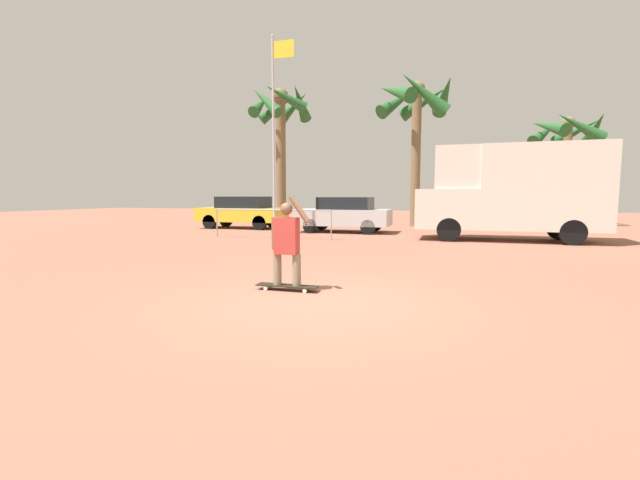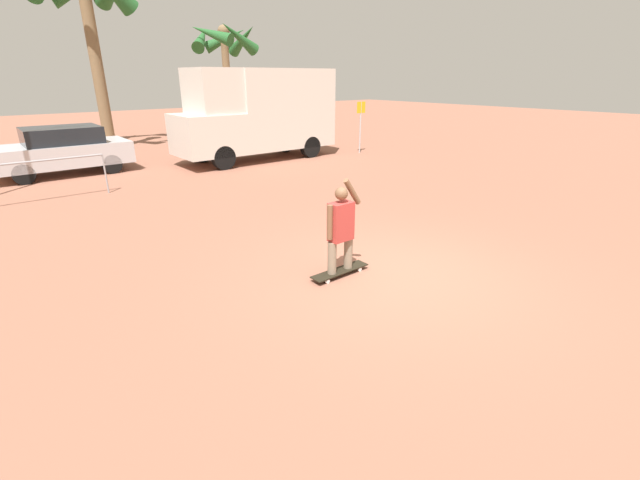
{
  "view_description": "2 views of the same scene",
  "coord_description": "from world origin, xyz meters",
  "px_view_note": "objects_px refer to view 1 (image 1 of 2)",
  "views": [
    {
      "loc": [
        1.86,
        -5.93,
        1.57
      ],
      "look_at": [
        -0.35,
        1.29,
        0.78
      ],
      "focal_mm": 24.0,
      "sensor_mm": 36.0,
      "label": 1
    },
    {
      "loc": [
        -4.9,
        -4.03,
        3.0
      ],
      "look_at": [
        -1.0,
        0.74,
        0.63
      ],
      "focal_mm": 24.0,
      "sensor_mm": 36.0,
      "label": 2
    }
  ],
  "objects_px": {
    "skateboard": "(287,286)",
    "person_skateboarder": "(287,240)",
    "palm_tree_near_van": "(568,135)",
    "camper_van": "(512,190)",
    "palm_tree_center_background": "(417,106)",
    "palm_tree_far_left": "(281,117)",
    "parked_car_silver": "(344,214)",
    "parked_car_yellow": "(242,212)",
    "flagpole": "(275,123)"
  },
  "relations": [
    {
      "from": "camper_van",
      "to": "palm_tree_far_left",
      "type": "xyz_separation_m",
      "value": [
        -11.36,
        6.76,
        4.24
      ]
    },
    {
      "from": "camper_van",
      "to": "palm_tree_center_background",
      "type": "height_order",
      "value": "palm_tree_center_background"
    },
    {
      "from": "skateboard",
      "to": "camper_van",
      "type": "bearing_deg",
      "value": 64.67
    },
    {
      "from": "parked_car_silver",
      "to": "palm_tree_near_van",
      "type": "bearing_deg",
      "value": 37.38
    },
    {
      "from": "person_skateboarder",
      "to": "parked_car_silver",
      "type": "xyz_separation_m",
      "value": [
        -1.83,
        11.37,
        -0.06
      ]
    },
    {
      "from": "parked_car_silver",
      "to": "palm_tree_near_van",
      "type": "relative_size",
      "value": 0.67
    },
    {
      "from": "skateboard",
      "to": "palm_tree_far_left",
      "type": "xyz_separation_m",
      "value": [
        -6.78,
        16.43,
        5.93
      ]
    },
    {
      "from": "skateboard",
      "to": "palm_tree_near_van",
      "type": "bearing_deg",
      "value": 66.47
    },
    {
      "from": "parked_car_yellow",
      "to": "palm_tree_far_left",
      "type": "distance_m",
      "value": 6.75
    },
    {
      "from": "person_skateboarder",
      "to": "palm_tree_near_van",
      "type": "height_order",
      "value": "palm_tree_near_van"
    },
    {
      "from": "camper_van",
      "to": "parked_car_silver",
      "type": "xyz_separation_m",
      "value": [
        -6.4,
        1.71,
        -0.98
      ]
    },
    {
      "from": "palm_tree_center_background",
      "to": "parked_car_silver",
      "type": "bearing_deg",
      "value": -118.53
    },
    {
      "from": "palm_tree_center_background",
      "to": "camper_van",
      "type": "bearing_deg",
      "value": -59.5
    },
    {
      "from": "skateboard",
      "to": "flagpole",
      "type": "relative_size",
      "value": 0.14
    },
    {
      "from": "palm_tree_near_van",
      "to": "palm_tree_far_left",
      "type": "height_order",
      "value": "palm_tree_far_left"
    },
    {
      "from": "camper_van",
      "to": "palm_tree_far_left",
      "type": "distance_m",
      "value": 13.88
    },
    {
      "from": "skateboard",
      "to": "parked_car_silver",
      "type": "height_order",
      "value": "parked_car_silver"
    },
    {
      "from": "camper_van",
      "to": "palm_tree_center_background",
      "type": "xyz_separation_m",
      "value": [
        -3.81,
        6.47,
        4.3
      ]
    },
    {
      "from": "parked_car_yellow",
      "to": "flagpole",
      "type": "xyz_separation_m",
      "value": [
        2.94,
        -2.81,
        3.58
      ]
    },
    {
      "from": "parked_car_yellow",
      "to": "palm_tree_center_background",
      "type": "height_order",
      "value": "palm_tree_center_background"
    },
    {
      "from": "skateboard",
      "to": "person_skateboarder",
      "type": "relative_size",
      "value": 0.71
    },
    {
      "from": "person_skateboarder",
      "to": "flagpole",
      "type": "distance_m",
      "value": 10.78
    },
    {
      "from": "skateboard",
      "to": "palm_tree_far_left",
      "type": "height_order",
      "value": "palm_tree_far_left"
    },
    {
      "from": "skateboard",
      "to": "parked_car_yellow",
      "type": "xyz_separation_m",
      "value": [
        -7.06,
        12.12,
        0.73
      ]
    },
    {
      "from": "camper_van",
      "to": "parked_car_yellow",
      "type": "distance_m",
      "value": 11.93
    },
    {
      "from": "skateboard",
      "to": "person_skateboarder",
      "type": "bearing_deg",
      "value": -180.0
    },
    {
      "from": "parked_car_yellow",
      "to": "flagpole",
      "type": "distance_m",
      "value": 5.42
    },
    {
      "from": "palm_tree_center_background",
      "to": "person_skateboarder",
      "type": "bearing_deg",
      "value": -92.7
    },
    {
      "from": "person_skateboarder",
      "to": "palm_tree_center_background",
      "type": "relative_size",
      "value": 0.2
    },
    {
      "from": "parked_car_yellow",
      "to": "palm_tree_far_left",
      "type": "height_order",
      "value": "palm_tree_far_left"
    },
    {
      "from": "palm_tree_far_left",
      "to": "parked_car_silver",
      "type": "bearing_deg",
      "value": -45.54
    },
    {
      "from": "palm_tree_near_van",
      "to": "parked_car_yellow",
      "type": "bearing_deg",
      "value": -155.49
    },
    {
      "from": "skateboard",
      "to": "palm_tree_near_van",
      "type": "height_order",
      "value": "palm_tree_near_van"
    },
    {
      "from": "person_skateboarder",
      "to": "palm_tree_near_van",
      "type": "distance_m",
      "value": 21.23
    },
    {
      "from": "palm_tree_center_background",
      "to": "flagpole",
      "type": "distance_m",
      "value": 8.56
    },
    {
      "from": "parked_car_yellow",
      "to": "skateboard",
      "type": "bearing_deg",
      "value": -59.77
    },
    {
      "from": "skateboard",
      "to": "palm_tree_center_background",
      "type": "distance_m",
      "value": 17.23
    },
    {
      "from": "skateboard",
      "to": "parked_car_yellow",
      "type": "distance_m",
      "value": 14.04
    },
    {
      "from": "person_skateboarder",
      "to": "palm_tree_near_van",
      "type": "bearing_deg",
      "value": 66.47
    },
    {
      "from": "camper_van",
      "to": "palm_tree_center_background",
      "type": "relative_size",
      "value": 0.81
    },
    {
      "from": "skateboard",
      "to": "flagpole",
      "type": "distance_m",
      "value": 11.05
    },
    {
      "from": "palm_tree_center_background",
      "to": "flagpole",
      "type": "height_order",
      "value": "flagpole"
    },
    {
      "from": "skateboard",
      "to": "parked_car_silver",
      "type": "bearing_deg",
      "value": 99.12
    },
    {
      "from": "palm_tree_center_background",
      "to": "palm_tree_far_left",
      "type": "bearing_deg",
      "value": 177.8
    },
    {
      "from": "parked_car_silver",
      "to": "palm_tree_center_background",
      "type": "xyz_separation_m",
      "value": [
        2.59,
        4.76,
        5.28
      ]
    },
    {
      "from": "person_skateboarder",
      "to": "palm_tree_far_left",
      "type": "distance_m",
      "value": 18.5
    },
    {
      "from": "flagpole",
      "to": "person_skateboarder",
      "type": "bearing_deg",
      "value": -66.13
    },
    {
      "from": "person_skateboarder",
      "to": "parked_car_yellow",
      "type": "bearing_deg",
      "value": 120.22
    },
    {
      "from": "parked_car_yellow",
      "to": "palm_tree_near_van",
      "type": "distance_m",
      "value": 17.37
    },
    {
      "from": "person_skateboarder",
      "to": "parked_car_yellow",
      "type": "height_order",
      "value": "person_skateboarder"
    }
  ]
}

